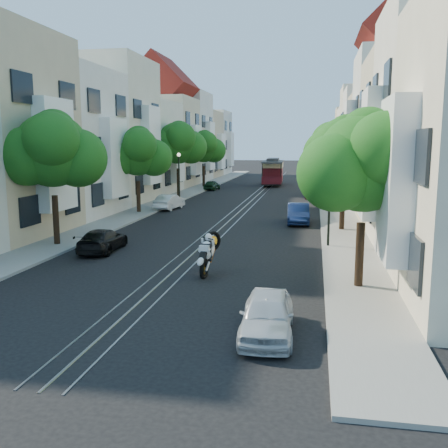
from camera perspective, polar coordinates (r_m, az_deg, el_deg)
The scene contains 27 objects.
ground at distance 49.43m, azimuth 3.81°, elevation 3.26°, with size 200.00×200.00×0.00m, color black.
sidewalk_east at distance 49.14m, azimuth 12.25°, elevation 3.11°, with size 2.50×80.00×0.12m, color gray.
sidewalk_west at distance 50.76m, azimuth -4.36°, elevation 3.48°, with size 2.50×80.00×0.12m, color gray.
rail_left at distance 49.50m, azimuth 3.18°, elevation 3.29°, with size 0.06×80.00×0.02m, color gray.
rail_slot at distance 49.43m, azimuth 3.81°, elevation 3.27°, with size 0.06×80.00×0.02m, color gray.
rail_right at distance 49.38m, azimuth 4.45°, elevation 3.26°, with size 0.06×80.00×0.02m, color gray.
lane_line at distance 49.43m, azimuth 3.81°, elevation 3.27°, with size 0.08×80.00×0.01m, color tan.
townhouses_east at distance 49.17m, azimuth 17.92°, elevation 8.86°, with size 7.75×72.00×12.00m.
townhouses_west at distance 51.78m, azimuth -9.47°, elevation 9.06°, with size 7.75×72.00×11.76m.
tree_e_a at distance 17.92m, azimuth 15.87°, elevation 6.46°, with size 4.72×3.87×6.27m.
tree_e_b at distance 29.88m, azimuth 13.73°, elevation 8.18°, with size 4.93×4.08×6.68m.
tree_e_c at distance 40.86m, azimuth 12.84°, elevation 8.26°, with size 4.84×3.99×6.52m.
tree_e_d at distance 51.85m, azimuth 12.35°, elevation 8.74°, with size 5.01×4.16×6.85m.
tree_w_a at distance 26.12m, azimuth -18.95°, elevation 7.83°, with size 4.93×4.08×6.68m.
tree_w_b at distance 37.07m, azimuth -9.81°, elevation 7.96°, with size 4.72×3.87×6.27m.
tree_w_c at distance 47.55m, azimuth -5.23°, elevation 9.13°, with size 5.13×4.28×7.09m.
tree_w_d at distance 58.23m, azimuth -2.30°, elevation 8.72°, with size 4.84×3.99×6.52m.
lamp_east at distance 24.97m, azimuth 12.00°, elevation 3.73°, with size 0.32×0.32×4.16m.
lamp_west at distance 44.52m, azimuth -5.17°, elevation 6.25°, with size 0.32×0.32×4.16m.
sportbike_rider at distance 19.73m, azimuth -1.89°, elevation -3.15°, with size 0.63×2.16×1.68m.
cable_car at distance 61.48m, azimuth 5.61°, elevation 6.08°, with size 2.73×7.88×2.99m.
parked_car_e_near at distance 13.69m, azimuth 4.95°, elevation -10.29°, with size 1.40×3.49×1.19m, color #B2B8BF.
parked_car_e_mid at distance 32.59m, azimuth 8.49°, elevation 1.19°, with size 1.36×3.90×1.29m, color #0D1A41.
parked_car_e_far at distance 47.68m, azimuth 10.34°, elevation 3.58°, with size 1.83×3.98×1.10m, color maroon.
parked_car_w_near at distance 24.65m, azimuth -13.72°, elevation -1.80°, with size 1.53×3.75×1.09m, color black.
parked_car_w_mid at distance 39.30m, azimuth -6.25°, elevation 2.53°, with size 1.24×3.55×1.17m, color white.
parked_car_w_far at distance 55.17m, azimuth -1.39°, elevation 4.46°, with size 1.25×3.11×1.06m, color black.
Camera 1 is at (5.56, -20.85, 5.18)m, focal length 40.00 mm.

